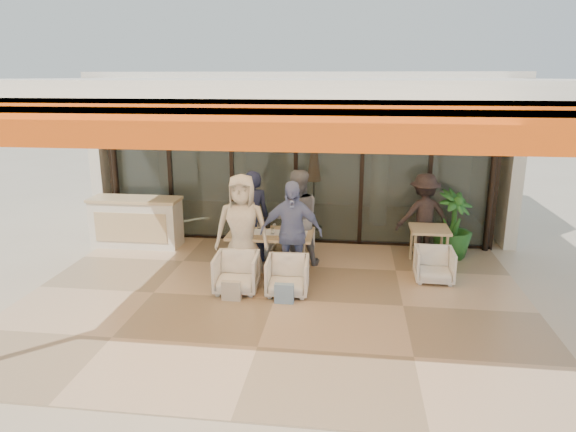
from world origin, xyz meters
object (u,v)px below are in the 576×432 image
at_px(chair_far_right, 300,241).
at_px(standing_woman, 424,215).
at_px(dining_table, 271,235).
at_px(side_table, 429,234).
at_px(side_chair, 434,264).
at_px(potted_palm, 453,225).
at_px(diner_periwinkle, 291,233).
at_px(diner_navy, 252,217).
at_px(diner_grey, 297,218).
at_px(chair_near_right, 287,274).
at_px(chair_near_left, 236,271).
at_px(chair_far_left, 258,238).
at_px(host_counter, 136,222).
at_px(diner_cream, 242,228).

distance_m(chair_far_right, standing_woman, 2.47).
bearing_deg(dining_table, side_table, 12.59).
height_order(side_chair, potted_palm, potted_palm).
xyz_separation_m(side_table, potted_palm, (0.51, 0.53, 0.03)).
xyz_separation_m(diner_periwinkle, potted_palm, (2.94, 1.62, -0.23)).
distance_m(diner_navy, diner_grey, 0.84).
bearing_deg(standing_woman, chair_near_right, 30.50).
xyz_separation_m(diner_periwinkle, side_chair, (2.44, 0.35, -0.57)).
relative_size(side_table, side_chair, 1.13).
bearing_deg(chair_far_right, potted_palm, -175.66).
bearing_deg(diner_navy, chair_near_left, 70.12).
bearing_deg(side_table, chair_far_left, 174.69).
bearing_deg(host_counter, diner_grey, -10.29).
bearing_deg(potted_palm, chair_far_left, -176.62).
height_order(chair_far_right, side_chair, side_chair).
bearing_deg(diner_navy, dining_table, 113.14).
distance_m(diner_grey, diner_periwinkle, 0.90).
bearing_deg(chair_near_right, side_table, 31.43).
distance_m(dining_table, chair_far_right, 1.11).
distance_m(diner_grey, standing_woman, 2.52).
xyz_separation_m(diner_cream, standing_woman, (3.23, 1.69, -0.11)).
height_order(chair_near_right, diner_grey, diner_grey).
distance_m(standing_woman, potted_palm, 0.58).
height_order(side_table, potted_palm, potted_palm).
xyz_separation_m(diner_navy, diner_grey, (0.84, 0.00, 0.02)).
distance_m(host_counter, chair_far_left, 2.57).
bearing_deg(diner_navy, diner_cream, 70.12).
bearing_deg(diner_periwinkle, side_table, 20.60).
distance_m(diner_periwinkle, side_chair, 2.53).
bearing_deg(potted_palm, standing_woman, 173.02).
bearing_deg(chair_near_right, chair_far_left, 112.08).
distance_m(dining_table, potted_palm, 3.57).
bearing_deg(chair_far_right, chair_far_left, -0.00).
bearing_deg(chair_far_right, diner_cream, 59.03).
bearing_deg(chair_near_left, chair_far_right, 63.15).
bearing_deg(potted_palm, dining_table, -160.89).
relative_size(chair_far_right, diner_cream, 0.31).
distance_m(chair_far_right, potted_palm, 2.98).
distance_m(side_table, standing_woman, 0.63).
xyz_separation_m(chair_near_left, chair_near_right, (0.84, 0.00, -0.01)).
distance_m(chair_far_left, potted_palm, 3.81).
height_order(dining_table, diner_grey, diner_grey).
relative_size(diner_grey, side_chair, 2.75).
distance_m(dining_table, diner_periwinkle, 0.66).
bearing_deg(chair_far_right, diner_periwinkle, 90.00).
distance_m(chair_far_right, diner_grey, 0.79).
distance_m(chair_far_left, side_chair, 3.44).
relative_size(diner_navy, side_chair, 2.70).
height_order(side_table, side_chair, side_table).
bearing_deg(diner_grey, diner_cream, 34.13).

